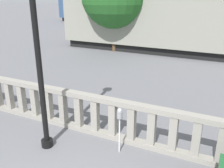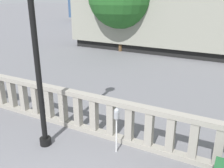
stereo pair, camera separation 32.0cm
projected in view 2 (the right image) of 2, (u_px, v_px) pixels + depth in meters
The scene contains 4 objects.
balustrade at pixel (120, 121), 6.84m from camera, with size 14.72×0.24×1.22m.
lamppost at pixel (33, 20), 5.73m from camera, with size 0.40×0.40×5.59m.
parking_meter at pixel (117, 119), 6.23m from camera, with size 0.14×0.14×1.26m.
train_far at pixel (159, 11), 31.57m from camera, with size 25.86×3.19×4.07m.
Camera 2 is at (2.67, -2.10, 3.93)m, focal length 40.00 mm.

